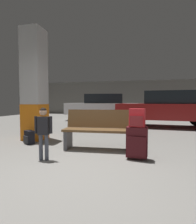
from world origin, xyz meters
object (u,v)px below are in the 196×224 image
child (43,128)px  parked_car_far (103,106)px  bench (100,130)px  backpack_dark_floor (29,137)px  structural_pillar (34,85)px  suitcase (137,142)px  parked_car_near (168,108)px  backpack_bright (137,118)px

child → parked_car_far: (-0.56, 7.58, 0.21)m
bench → parked_car_far: size_ratio=0.38×
bench → backpack_dark_floor: (-1.86, 0.06, -0.28)m
structural_pillar → bench: (2.04, -0.63, -1.10)m
suitcase → parked_car_near: bearing=76.8°
structural_pillar → child: size_ratio=3.21×
child → backpack_dark_floor: 1.55m
structural_pillar → suitcase: (2.88, -1.19, -1.22)m
parked_car_near → structural_pillar: bearing=-138.1°
backpack_dark_floor → parked_car_far: (0.48, 6.50, 0.64)m
child → backpack_dark_floor: bearing=134.1°
suitcase → backpack_dark_floor: bearing=166.9°
suitcase → child: size_ratio=0.63×
suitcase → bench: bearing=146.1°
bench → backpack_bright: bearing=-33.9°
suitcase → parked_car_far: size_ratio=0.14×
backpack_bright → parked_car_near: parked_car_near is taller
structural_pillar → parked_car_near: (4.00, 3.59, -0.73)m
structural_pillar → backpack_dark_floor: size_ratio=9.11×
suitcase → parked_car_far: 7.48m
backpack_bright → bench: bearing=146.1°
child → parked_car_near: (2.78, 5.23, 0.21)m
child → parked_car_far: size_ratio=0.23×
structural_pillar → bench: size_ratio=1.90×
backpack_bright → parked_car_far: (-2.22, 7.13, 0.03)m
backpack_bright → parked_car_near: size_ratio=0.08×
bench → suitcase: (0.84, -0.56, -0.12)m
parked_car_near → backpack_dark_floor: bearing=-132.6°
structural_pillar → backpack_bright: structural_pillar is taller
suitcase → backpack_bright: size_ratio=1.78×
bench → suitcase: size_ratio=2.70×
structural_pillar → parked_car_far: bearing=83.7°
structural_pillar → child: (1.22, -1.63, -0.94)m
bench → backpack_dark_floor: bench is taller
bench → suitcase: bearing=-33.9°
suitcase → parked_car_far: (-2.22, 7.13, 0.48)m
structural_pillar → child: 2.25m
backpack_dark_floor → parked_car_near: parked_car_near is taller
structural_pillar → parked_car_near: bearing=41.9°
parked_car_far → bench: bearing=-78.1°
backpack_dark_floor → parked_car_far: parked_car_far is taller
parked_car_far → parked_car_near: bearing=-35.2°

